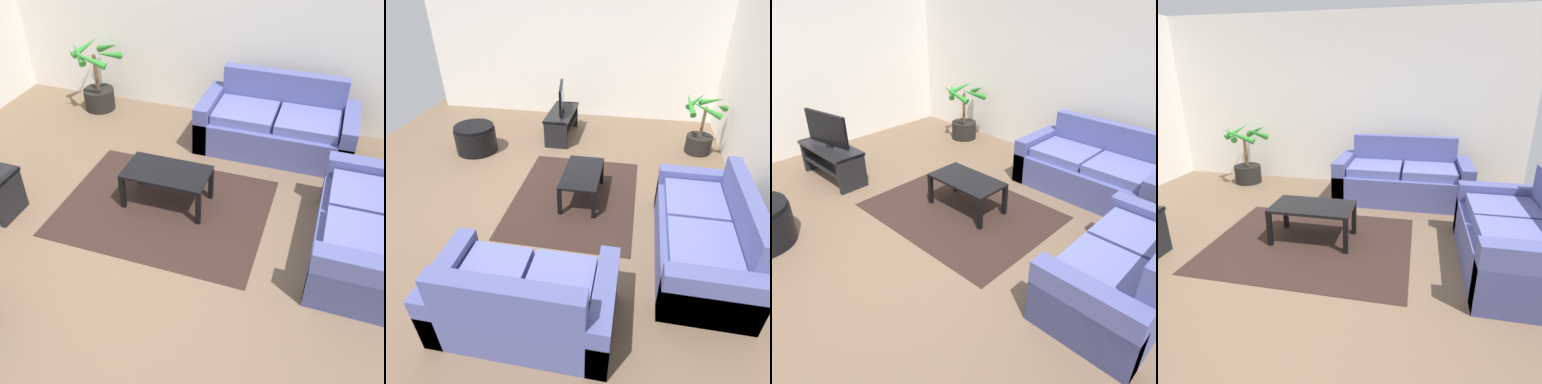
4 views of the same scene
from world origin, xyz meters
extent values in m
plane|color=brown|center=(0.00, 0.00, 0.00)|extent=(6.60, 6.60, 0.00)
cube|color=silver|center=(-3.00, 0.00, 1.35)|extent=(0.06, 6.00, 2.70)
cube|color=#4C518C|center=(1.11, 2.25, 0.21)|extent=(1.92, 0.90, 0.42)
cube|color=#4C518C|center=(1.11, 2.62, 0.66)|extent=(1.56, 0.16, 0.48)
cube|color=#4C518C|center=(0.24, 2.25, 0.31)|extent=(0.18, 0.90, 0.62)
cube|color=#4C518C|center=(1.98, 2.25, 0.31)|extent=(0.18, 0.90, 0.62)
cube|color=#5D63A4|center=(0.72, 2.20, 0.48)|extent=(0.74, 0.66, 0.12)
cube|color=#5D63A4|center=(1.50, 2.20, 0.48)|extent=(0.74, 0.66, 0.12)
cube|color=#4C518C|center=(2.25, 0.62, 0.21)|extent=(0.90, 1.59, 0.42)
cube|color=#4C518C|center=(2.62, 0.62, 0.66)|extent=(0.16, 1.23, 0.48)
cube|color=#4C518C|center=(2.25, -0.08, 0.31)|extent=(0.90, 0.18, 0.62)
cube|color=#4C518C|center=(2.25, 1.33, 0.31)|extent=(0.90, 0.18, 0.62)
cube|color=#5D63A4|center=(2.20, 0.32, 0.48)|extent=(0.66, 0.57, 0.12)
cube|color=#5D63A4|center=(2.20, 0.93, 0.48)|extent=(0.66, 0.57, 0.12)
cube|color=black|center=(-1.77, 0.05, 0.47)|extent=(1.10, 0.45, 0.04)
cube|color=black|center=(-1.77, 0.05, 0.22)|extent=(1.02, 0.39, 0.03)
cube|color=black|center=(-2.29, 0.05, 0.25)|extent=(0.06, 0.41, 0.49)
cube|color=black|center=(-1.25, 0.05, 0.25)|extent=(0.06, 0.41, 0.49)
cube|color=black|center=(-1.77, 0.05, 0.76)|extent=(0.79, 0.18, 0.45)
cube|color=teal|center=(-1.78, 0.07, 0.76)|extent=(0.74, 0.14, 0.40)
cylinder|color=black|center=(-1.77, 0.05, 0.51)|extent=(0.10, 0.10, 0.04)
cube|color=black|center=(0.21, 0.79, 0.41)|extent=(0.90, 0.50, 0.03)
cube|color=black|center=(-0.22, 0.56, 0.20)|extent=(0.05, 0.05, 0.39)
cube|color=black|center=(0.63, 0.56, 0.20)|extent=(0.05, 0.05, 0.39)
cube|color=black|center=(-0.22, 1.01, 0.20)|extent=(0.05, 0.05, 0.39)
cube|color=black|center=(0.63, 1.01, 0.20)|extent=(0.05, 0.05, 0.39)
cube|color=black|center=(0.21, 0.69, 0.00)|extent=(2.20, 1.70, 0.01)
cylinder|color=black|center=(-1.55, 2.55, 0.15)|extent=(0.44, 0.44, 0.30)
cylinder|color=brown|center=(-1.55, 2.55, 0.56)|extent=(0.05, 0.05, 0.52)
cone|color=#2B822B|center=(-1.29, 2.51, 0.87)|extent=(0.19, 0.54, 0.28)
cone|color=#2B822B|center=(-1.44, 2.76, 0.87)|extent=(0.48, 0.32, 0.27)
cone|color=#2B822B|center=(-1.74, 2.66, 0.87)|extent=(0.31, 0.44, 0.25)
cone|color=#2B822B|center=(-1.70, 2.40, 0.87)|extent=(0.38, 0.38, 0.25)
cone|color=#2B822B|center=(-1.51, 2.28, 0.87)|extent=(0.55, 0.19, 0.29)
cylinder|color=black|center=(-0.90, -1.30, 0.21)|extent=(0.71, 0.71, 0.41)
cylinder|color=black|center=(-0.90, -1.30, 0.44)|extent=(0.67, 0.67, 0.06)
camera|label=1|loc=(1.70, -2.78, 3.14)|focal=41.99mm
camera|label=2|loc=(4.07, 1.44, 2.75)|focal=31.31mm
camera|label=3|loc=(3.00, -2.14, 2.50)|focal=34.77mm
camera|label=4|loc=(1.29, -2.36, 1.78)|focal=30.18mm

